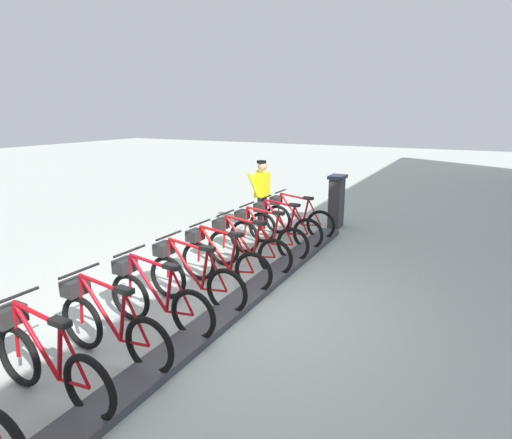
% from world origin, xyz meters
% --- Properties ---
extents(ground_plane, '(60.00, 60.00, 0.00)m').
position_xyz_m(ground_plane, '(0.00, 0.00, 0.00)').
color(ground_plane, '#B5BDB4').
extents(dock_rail_base, '(0.44, 8.70, 0.10)m').
position_xyz_m(dock_rail_base, '(0.00, 0.00, 0.05)').
color(dock_rail_base, '#47474C').
rests_on(dock_rail_base, ground).
extents(payment_kiosk, '(0.36, 0.52, 1.28)m').
position_xyz_m(payment_kiosk, '(0.05, -4.94, 0.67)').
color(payment_kiosk, '#38383D').
rests_on(payment_kiosk, ground).
extents(bike_docked_0, '(1.72, 0.54, 1.02)m').
position_xyz_m(bike_docked_0, '(0.62, -3.75, 0.43)').
color(bike_docked_0, black).
rests_on(bike_docked_0, ground).
extents(bike_docked_1, '(1.72, 0.54, 1.02)m').
position_xyz_m(bike_docked_1, '(0.62, -2.96, 0.43)').
color(bike_docked_1, black).
rests_on(bike_docked_1, ground).
extents(bike_docked_2, '(1.72, 0.54, 1.02)m').
position_xyz_m(bike_docked_2, '(0.62, -2.17, 0.43)').
color(bike_docked_2, black).
rests_on(bike_docked_2, ground).
extents(bike_docked_3, '(1.72, 0.54, 1.02)m').
position_xyz_m(bike_docked_3, '(0.62, -1.38, 0.43)').
color(bike_docked_3, black).
rests_on(bike_docked_3, ground).
extents(bike_docked_4, '(1.72, 0.54, 1.02)m').
position_xyz_m(bike_docked_4, '(0.62, -0.59, 0.43)').
color(bike_docked_4, black).
rests_on(bike_docked_4, ground).
extents(bike_docked_5, '(1.72, 0.54, 1.02)m').
position_xyz_m(bike_docked_5, '(0.62, 0.20, 0.43)').
color(bike_docked_5, black).
rests_on(bike_docked_5, ground).
extents(bike_docked_6, '(1.72, 0.54, 1.02)m').
position_xyz_m(bike_docked_6, '(0.62, 0.99, 0.43)').
color(bike_docked_6, black).
rests_on(bike_docked_6, ground).
extents(bike_docked_7, '(1.72, 0.54, 1.02)m').
position_xyz_m(bike_docked_7, '(0.62, 1.78, 0.43)').
color(bike_docked_7, black).
rests_on(bike_docked_7, ground).
extents(bike_docked_8, '(1.72, 0.54, 1.02)m').
position_xyz_m(bike_docked_8, '(0.62, 2.57, 0.43)').
color(bike_docked_8, black).
rests_on(bike_docked_8, ground).
extents(worker_near_rack, '(0.48, 0.65, 1.66)m').
position_xyz_m(worker_near_rack, '(1.53, -3.85, 0.91)').
color(worker_near_rack, white).
rests_on(worker_near_rack, ground).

